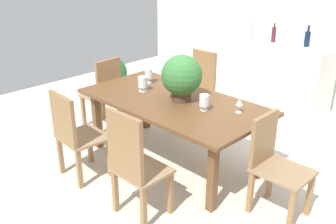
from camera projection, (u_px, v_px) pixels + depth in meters
The scene contains 18 objects.
ground_plane at pixel (189, 152), 4.61m from camera, with size 7.04×7.04×0.00m, color silver.
back_wall at pixel (306, 17), 5.80m from camera, with size 6.40×0.10×2.60m, color silver.
dining_table at pixel (173, 107), 4.17m from camera, with size 2.05×1.07×0.75m.
chair_far_left at pixel (199, 87), 5.16m from camera, with size 0.42×0.49×1.01m.
chair_foot_end at pixel (273, 161), 3.42m from camera, with size 0.48×0.41×0.92m.
chair_head_end at pixel (105, 91), 5.05m from camera, with size 0.44×0.44×0.97m.
chair_near_right at pixel (133, 162), 3.29m from camera, with size 0.46×0.41×1.04m.
chair_near_left at pixel (74, 132), 3.90m from camera, with size 0.49×0.46×0.96m.
flower_centerpiece at pixel (182, 76), 4.03m from camera, with size 0.43×0.43×0.50m.
crystal_vase_left at pixel (149, 74), 4.62m from camera, with size 0.09×0.09×0.18m.
crystal_vase_center_near at pixel (143, 83), 4.36m from camera, with size 0.11×0.11×0.17m.
crystal_vase_right at pixel (204, 101), 3.84m from camera, with size 0.10×0.10×0.17m.
wine_glass at pixel (239, 103), 3.78m from camera, with size 0.07×0.07×0.14m.
kitchen_counter at pixel (266, 73), 5.90m from camera, with size 1.89×0.59×0.97m, color silver.
wine_bottle_tall at pixel (307, 38), 5.40m from camera, with size 0.08×0.08×0.30m.
wine_bottle_amber at pixel (250, 29), 6.01m from camera, with size 0.07×0.07×0.30m.
wine_bottle_green at pixel (274, 34), 5.66m from camera, with size 0.06×0.06×0.28m.
potted_plant_floor at pixel (114, 75), 6.36m from camera, with size 0.43×0.43×0.60m.
Camera 1 is at (2.69, -3.04, 2.25)m, focal length 41.24 mm.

